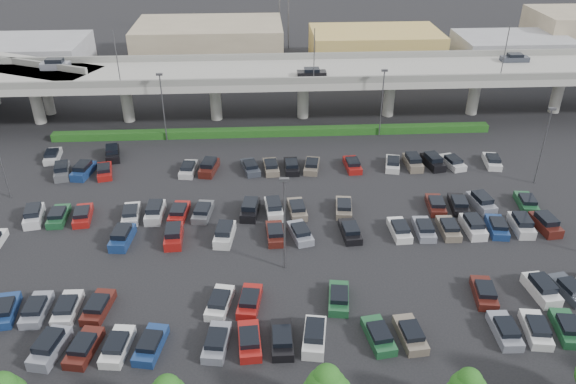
# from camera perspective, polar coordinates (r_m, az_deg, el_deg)

# --- Properties ---
(ground) EXTENTS (280.00, 280.00, 0.00)m
(ground) POSITION_cam_1_polar(r_m,az_deg,el_deg) (63.85, -0.71, -3.33)
(ground) COLOR black
(overpass) EXTENTS (150.00, 13.00, 15.80)m
(overpass) POSITION_cam_1_polar(r_m,az_deg,el_deg) (89.92, -1.84, 11.67)
(overpass) COLOR #9A9991
(overpass) RESTS_ON ground
(hedge) EXTENTS (66.00, 1.60, 1.10)m
(hedge) POSITION_cam_1_polar(r_m,az_deg,el_deg) (85.65, -1.47, 6.13)
(hedge) COLOR #113D12
(hedge) RESTS_ON ground
(parked_cars) EXTENTS (62.96, 41.68, 1.67)m
(parked_cars) POSITION_cam_1_polar(r_m,az_deg,el_deg) (61.50, -0.32, -4.08)
(parked_cars) COLOR navy
(parked_cars) RESTS_ON ground
(light_poles) EXTENTS (66.90, 48.38, 10.30)m
(light_poles) POSITION_cam_1_polar(r_m,az_deg,el_deg) (62.43, -4.61, 2.37)
(light_poles) COLOR #48484C
(light_poles) RESTS_ON ground
(distant_buildings) EXTENTS (138.00, 24.00, 9.00)m
(distant_buildings) POSITION_cam_1_polar(r_m,az_deg,el_deg) (120.28, 4.01, 14.69)
(distant_buildings) COLOR gray
(distant_buildings) RESTS_ON ground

